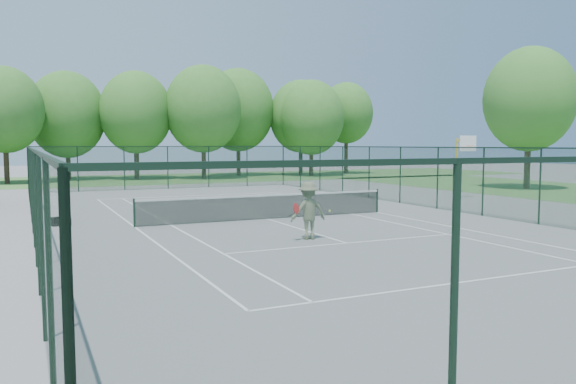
{
  "coord_description": "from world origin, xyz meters",
  "views": [
    {
      "loc": [
        -9.21,
        -21.56,
        3.13
      ],
      "look_at": [
        0.0,
        -2.0,
        1.3
      ],
      "focal_mm": 35.0,
      "sensor_mm": 36.0,
      "label": 1
    }
  ],
  "objects_px": {
    "tennis_net": "(268,206)",
    "basketball_goal": "(463,154)",
    "tennis_player": "(308,211)",
    "sports_bag_a": "(58,221)"
  },
  "relations": [
    {
      "from": "tennis_net",
      "to": "basketball_goal",
      "type": "bearing_deg",
      "value": 15.57
    },
    {
      "from": "tennis_player",
      "to": "basketball_goal",
      "type": "bearing_deg",
      "value": 31.5
    },
    {
      "from": "tennis_net",
      "to": "sports_bag_a",
      "type": "height_order",
      "value": "tennis_net"
    },
    {
      "from": "tennis_player",
      "to": "tennis_net",
      "type": "bearing_deg",
      "value": 81.65
    },
    {
      "from": "sports_bag_a",
      "to": "tennis_player",
      "type": "relative_size",
      "value": 0.22
    },
    {
      "from": "tennis_net",
      "to": "basketball_goal",
      "type": "height_order",
      "value": "basketball_goal"
    },
    {
      "from": "tennis_net",
      "to": "tennis_player",
      "type": "distance_m",
      "value": 5.27
    },
    {
      "from": "tennis_net",
      "to": "tennis_player",
      "type": "relative_size",
      "value": 5.69
    },
    {
      "from": "sports_bag_a",
      "to": "tennis_player",
      "type": "xyz_separation_m",
      "value": [
        7.36,
        -6.84,
        0.78
      ]
    },
    {
      "from": "tennis_net",
      "to": "basketball_goal",
      "type": "distance_m",
      "value": 14.85
    }
  ]
}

